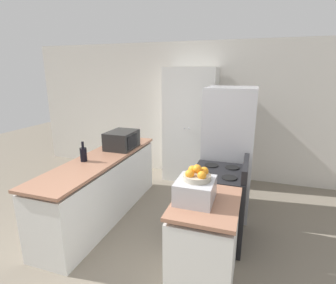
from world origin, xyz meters
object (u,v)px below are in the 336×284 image
object	(u,v)px
fruit_bowl	(197,175)
refrigerator	(228,151)
pantry_cabinet	(190,126)
microwave	(122,140)
wine_bottle	(83,154)
stove	(218,205)
toaster_oven	(195,190)

from	to	relation	value
fruit_bowl	refrigerator	bearing A→B (deg)	85.18
refrigerator	pantry_cabinet	bearing A→B (deg)	129.47
microwave	fruit_bowl	xyz separation A→B (m)	(1.46, -1.30, 0.11)
microwave	wine_bottle	size ratio (longest dim) A/B	1.89
stove	refrigerator	xyz separation A→B (m)	(0.02, 0.78, 0.47)
refrigerator	microwave	distance (m)	1.62
wine_bottle	toaster_oven	bearing A→B (deg)	-20.28
stove	refrigerator	world-z (taller)	refrigerator
fruit_bowl	pantry_cabinet	bearing A→B (deg)	105.07
wine_bottle	refrigerator	bearing A→B (deg)	28.44
fruit_bowl	wine_bottle	bearing A→B (deg)	160.18
pantry_cabinet	refrigerator	bearing A→B (deg)	-50.53
stove	microwave	distance (m)	1.75
wine_bottle	fruit_bowl	world-z (taller)	fruit_bowl
stove	pantry_cabinet	bearing A→B (deg)	114.34
pantry_cabinet	wine_bottle	world-z (taller)	pantry_cabinet
pantry_cabinet	toaster_oven	size ratio (longest dim) A/B	5.59
microwave	toaster_oven	distance (m)	1.96
refrigerator	fruit_bowl	bearing A→B (deg)	-94.82
pantry_cabinet	toaster_oven	distance (m)	2.66
stove	refrigerator	distance (m)	0.91
refrigerator	toaster_oven	world-z (taller)	refrigerator
refrigerator	toaster_oven	xyz separation A→B (m)	(-0.14, -1.58, 0.07)
pantry_cabinet	refrigerator	world-z (taller)	pantry_cabinet
refrigerator	microwave	xyz separation A→B (m)	(-1.59, -0.26, 0.11)
wine_bottle	fruit_bowl	bearing A→B (deg)	-19.82
pantry_cabinet	wine_bottle	bearing A→B (deg)	-116.14
stove	fruit_bowl	xyz separation A→B (m)	(-0.11, -0.79, 0.69)
microwave	toaster_oven	size ratio (longest dim) A/B	1.33
microwave	wine_bottle	bearing A→B (deg)	-105.33
microwave	toaster_oven	xyz separation A→B (m)	(1.45, -1.31, -0.03)
refrigerator	fruit_bowl	world-z (taller)	refrigerator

